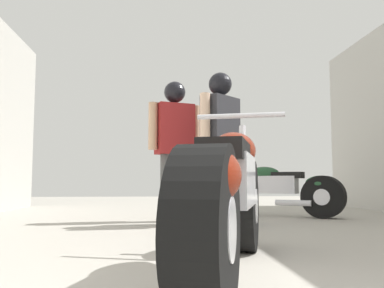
% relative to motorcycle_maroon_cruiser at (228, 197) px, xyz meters
% --- Properties ---
extents(ground_plane, '(18.37, 18.37, 0.00)m').
position_rel_motorcycle_maroon_cruiser_xyz_m(ground_plane, '(0.19, 2.02, -0.42)').
color(ground_plane, '#A8A399').
extents(motorcycle_maroon_cruiser, '(0.90, 2.08, 0.99)m').
position_rel_motorcycle_maroon_cruiser_xyz_m(motorcycle_maroon_cruiser, '(0.00, 0.00, 0.00)').
color(motorcycle_maroon_cruiser, black).
rests_on(motorcycle_maroon_cruiser, ground_plane).
extents(motorcycle_black_naked, '(1.67, 1.27, 0.88)m').
position_rel_motorcycle_maroon_cruiser_xyz_m(motorcycle_black_naked, '(1.35, 3.60, -0.06)').
color(motorcycle_black_naked, black).
rests_on(motorcycle_black_naked, ground_plane).
extents(mechanic_in_blue, '(0.69, 0.39, 1.77)m').
position_rel_motorcycle_maroon_cruiser_xyz_m(mechanic_in_blue, '(-0.18, 2.96, 0.64)').
color(mechanic_in_blue, '#4C4C4C').
rests_on(mechanic_in_blue, ground_plane).
extents(mechanic_with_helmet, '(0.57, 0.58, 1.79)m').
position_rel_motorcycle_maroon_cruiser_xyz_m(mechanic_with_helmet, '(0.34, 2.54, 0.65)').
color(mechanic_with_helmet, '#384766').
rests_on(mechanic_with_helmet, ground_plane).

